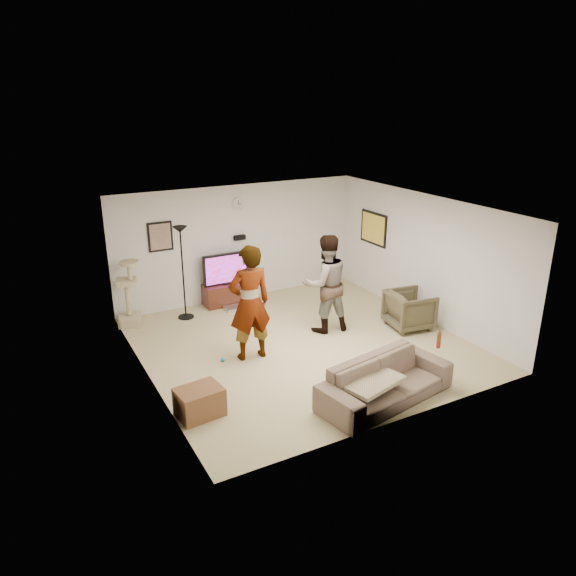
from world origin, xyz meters
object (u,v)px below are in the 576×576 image
tv (228,268)px  beer_bottle (439,340)px  floor_lamp (183,273)px  person_right (326,284)px  armchair (410,310)px  side_table (200,402)px  cat_tree (127,293)px  person_left (250,303)px  tv_stand (229,293)px  sofa (386,381)px

tv → beer_bottle: size_ratio=4.48×
floor_lamp → person_right: bearing=-40.7°
armchair → side_table: (-4.61, -0.96, -0.16)m
cat_tree → person_right: (3.23, -2.03, 0.28)m
person_left → beer_bottle: person_left is taller
cat_tree → beer_bottle: (3.66, -4.59, 0.09)m
tv_stand → floor_lamp: (-1.09, -0.31, 0.71)m
tv → armchair: bearing=-47.9°
floor_lamp → beer_bottle: 5.12m
tv_stand → floor_lamp: 1.34m
beer_bottle → person_right: bearing=99.5°
tv_stand → armchair: 3.84m
beer_bottle → tv: bearing=107.6°
floor_lamp → sofa: size_ratio=0.88×
cat_tree → armchair: cat_tree is taller
cat_tree → armchair: size_ratio=1.64×
floor_lamp → sofa: 4.74m
floor_lamp → cat_tree: floor_lamp is taller
beer_bottle → tv_stand: bearing=107.6°
person_left → armchair: 3.30m
floor_lamp → cat_tree: size_ratio=1.43×
floor_lamp → beer_bottle: size_ratio=7.55×
person_right → armchair: bearing=162.6°
sofa → tv: bearing=86.4°
cat_tree → beer_bottle: cat_tree is taller
person_right → armchair: size_ratio=2.34×
person_left → armchair: person_left is taller
tv_stand → cat_tree: size_ratio=0.84×
person_left → sofa: (1.17, -2.20, -0.69)m
tv_stand → armchair: size_ratio=1.38×
person_left → person_right: 1.76m
armchair → floor_lamp: bearing=64.2°
floor_lamp → person_right: size_ratio=1.00×
tv_stand → floor_lamp: bearing=-164.0°
person_right → person_left: bearing=18.8°
floor_lamp → cat_tree: bearing=171.1°
cat_tree → side_table: 3.69m
cat_tree → tv_stand: bearing=3.8°
tv → person_right: bearing=-63.7°
floor_lamp → beer_bottle: (2.59, -4.42, -0.19)m
cat_tree → person_left: 2.85m
beer_bottle → armchair: size_ratio=0.31×
cat_tree → armchair: bearing=-29.7°
sofa → side_table: sofa is taller
tv_stand → sofa: sofa is taller
armchair → side_table: armchair is taller
tv → person_left: bearing=-104.5°
cat_tree → person_right: person_right is taller
armchair → beer_bottle: bearing=159.3°
tv_stand → person_right: 2.52m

